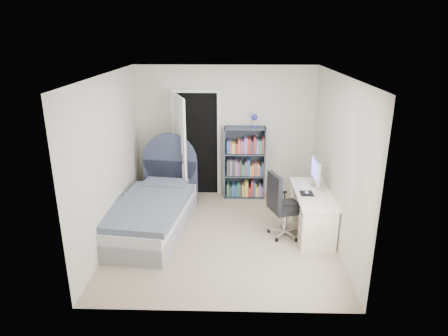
{
  "coord_description": "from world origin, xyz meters",
  "views": [
    {
      "loc": [
        0.18,
        -5.63,
        3.08
      ],
      "look_at": [
        0.01,
        0.4,
        1.0
      ],
      "focal_mm": 32.0,
      "sensor_mm": 36.0,
      "label": 1
    }
  ],
  "objects_px": {
    "nightstand": "(157,178)",
    "floor_lamp": "(172,172)",
    "bookcase": "(245,165)",
    "office_chair": "(281,202)",
    "desk": "(312,210)",
    "bed": "(154,211)"
  },
  "relations": [
    {
      "from": "desk",
      "to": "bookcase",
      "type": "bearing_deg",
      "value": 126.1
    },
    {
      "from": "nightstand",
      "to": "floor_lamp",
      "type": "height_order",
      "value": "floor_lamp"
    },
    {
      "from": "desk",
      "to": "office_chair",
      "type": "bearing_deg",
      "value": -160.87
    },
    {
      "from": "floor_lamp",
      "to": "office_chair",
      "type": "relative_size",
      "value": 1.21
    },
    {
      "from": "nightstand",
      "to": "floor_lamp",
      "type": "relative_size",
      "value": 0.46
    },
    {
      "from": "office_chair",
      "to": "bookcase",
      "type": "bearing_deg",
      "value": 108.06
    },
    {
      "from": "floor_lamp",
      "to": "bookcase",
      "type": "height_order",
      "value": "bookcase"
    },
    {
      "from": "desk",
      "to": "floor_lamp",
      "type": "bearing_deg",
      "value": 151.29
    },
    {
      "from": "bookcase",
      "to": "office_chair",
      "type": "xyz_separation_m",
      "value": [
        0.52,
        -1.6,
        -0.06
      ]
    },
    {
      "from": "office_chair",
      "to": "nightstand",
      "type": "bearing_deg",
      "value": 145.68
    },
    {
      "from": "bed",
      "to": "office_chair",
      "type": "height_order",
      "value": "bed"
    },
    {
      "from": "floor_lamp",
      "to": "bookcase",
      "type": "relative_size",
      "value": 0.77
    },
    {
      "from": "bed",
      "to": "desk",
      "type": "bearing_deg",
      "value": -1.0
    },
    {
      "from": "floor_lamp",
      "to": "bookcase",
      "type": "distance_m",
      "value": 1.41
    },
    {
      "from": "nightstand",
      "to": "office_chair",
      "type": "xyz_separation_m",
      "value": [
        2.22,
        -1.52,
        0.19
      ]
    },
    {
      "from": "office_chair",
      "to": "bed",
      "type": "bearing_deg",
      "value": 173.75
    },
    {
      "from": "bed",
      "to": "bookcase",
      "type": "height_order",
      "value": "bookcase"
    },
    {
      "from": "bookcase",
      "to": "desk",
      "type": "distance_m",
      "value": 1.78
    },
    {
      "from": "bed",
      "to": "floor_lamp",
      "type": "height_order",
      "value": "bed"
    },
    {
      "from": "desk",
      "to": "office_chair",
      "type": "xyz_separation_m",
      "value": [
        -0.51,
        -0.18,
        0.2
      ]
    },
    {
      "from": "floor_lamp",
      "to": "desk",
      "type": "distance_m",
      "value": 2.79
    },
    {
      "from": "floor_lamp",
      "to": "office_chair",
      "type": "height_order",
      "value": "floor_lamp"
    }
  ]
}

